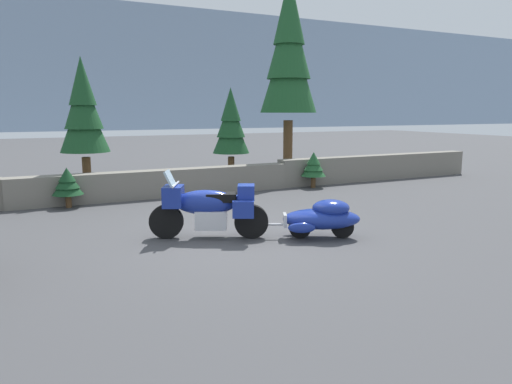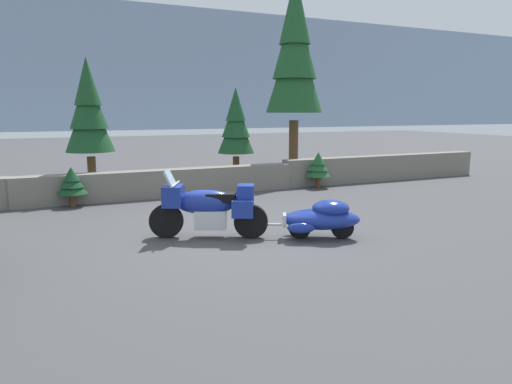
{
  "view_description": "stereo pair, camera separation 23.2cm",
  "coord_description": "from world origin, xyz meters",
  "px_view_note": "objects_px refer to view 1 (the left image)",
  "views": [
    {
      "loc": [
        -3.57,
        -8.41,
        2.45
      ],
      "look_at": [
        0.62,
        0.04,
        0.85
      ],
      "focal_mm": 33.66,
      "sensor_mm": 36.0,
      "label": 1
    },
    {
      "loc": [
        -3.36,
        -8.51,
        2.45
      ],
      "look_at": [
        0.62,
        0.04,
        0.85
      ],
      "focal_mm": 33.66,
      "sensor_mm": 36.0,
      "label": 2
    }
  ],
  "objects_px": {
    "car_shaped_trailer": "(322,217)",
    "pine_tree_tall": "(289,51)",
    "pine_tree_secondary": "(231,124)",
    "touring_motorcycle": "(208,207)",
    "pine_tree_far_right": "(83,110)"
  },
  "relations": [
    {
      "from": "car_shaped_trailer",
      "to": "pine_tree_tall",
      "type": "xyz_separation_m",
      "value": [
        3.84,
        7.95,
        4.17
      ]
    },
    {
      "from": "pine_tree_tall",
      "to": "pine_tree_secondary",
      "type": "relative_size",
      "value": 2.27
    },
    {
      "from": "touring_motorcycle",
      "to": "pine_tree_tall",
      "type": "relative_size",
      "value": 0.29
    },
    {
      "from": "car_shaped_trailer",
      "to": "pine_tree_far_right",
      "type": "relative_size",
      "value": 0.54
    },
    {
      "from": "car_shaped_trailer",
      "to": "pine_tree_tall",
      "type": "relative_size",
      "value": 0.29
    },
    {
      "from": "touring_motorcycle",
      "to": "car_shaped_trailer",
      "type": "relative_size",
      "value": 1.0
    },
    {
      "from": "pine_tree_secondary",
      "to": "car_shaped_trailer",
      "type": "bearing_deg",
      "value": -99.6
    },
    {
      "from": "touring_motorcycle",
      "to": "pine_tree_far_right",
      "type": "height_order",
      "value": "pine_tree_far_right"
    },
    {
      "from": "pine_tree_tall",
      "to": "touring_motorcycle",
      "type": "bearing_deg",
      "value": -129.79
    },
    {
      "from": "touring_motorcycle",
      "to": "pine_tree_far_right",
      "type": "relative_size",
      "value": 0.54
    },
    {
      "from": "car_shaped_trailer",
      "to": "pine_tree_far_right",
      "type": "distance_m",
      "value": 7.97
    },
    {
      "from": "pine_tree_tall",
      "to": "pine_tree_secondary",
      "type": "height_order",
      "value": "pine_tree_tall"
    },
    {
      "from": "touring_motorcycle",
      "to": "pine_tree_tall",
      "type": "distance_m",
      "value": 9.92
    },
    {
      "from": "pine_tree_far_right",
      "to": "car_shaped_trailer",
      "type": "bearing_deg",
      "value": -63.26
    },
    {
      "from": "pine_tree_far_right",
      "to": "touring_motorcycle",
      "type": "bearing_deg",
      "value": -75.88
    }
  ]
}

